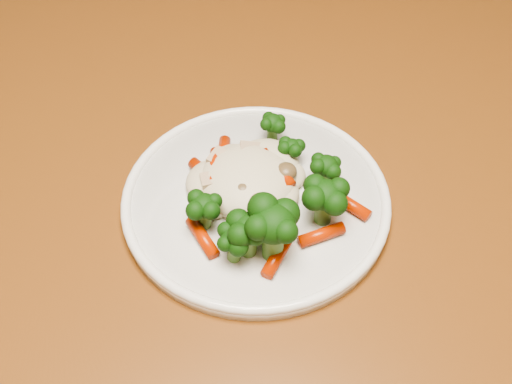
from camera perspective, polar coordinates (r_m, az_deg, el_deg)
dining_table at (r=0.72m, az=-9.05°, el=-6.02°), size 1.45×1.23×0.75m
plate at (r=0.63m, az=0.00°, el=-0.84°), size 0.26×0.26×0.01m
meal at (r=0.59m, az=0.60°, el=-0.52°), size 0.16×0.18×0.06m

